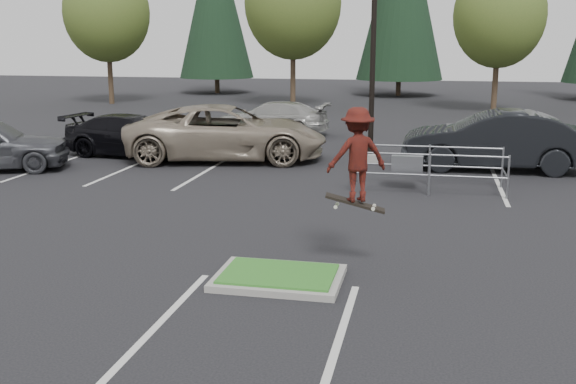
% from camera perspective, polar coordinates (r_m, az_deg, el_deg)
% --- Properties ---
extents(ground, '(120.00, 120.00, 0.00)m').
position_cam_1_polar(ground, '(11.89, -0.79, -7.56)').
color(ground, black).
rests_on(ground, ground).
extents(grass_median, '(2.20, 1.60, 0.16)m').
position_cam_1_polar(grass_median, '(11.87, -0.79, -7.21)').
color(grass_median, gray).
rests_on(grass_median, ground).
extents(stall_lines, '(22.62, 17.60, 0.01)m').
position_cam_1_polar(stall_lines, '(17.81, -0.75, -0.61)').
color(stall_lines, beige).
rests_on(stall_lines, ground).
extents(light_pole, '(0.70, 0.60, 10.12)m').
position_cam_1_polar(light_pole, '(22.96, 7.27, 13.78)').
color(light_pole, gray).
rests_on(light_pole, ground).
extents(decid_a, '(5.44, 5.44, 8.91)m').
position_cam_1_polar(decid_a, '(45.77, -15.07, 14.22)').
color(decid_a, '#38281C').
rests_on(decid_a, ground).
extents(decid_b, '(5.89, 5.89, 9.64)m').
position_cam_1_polar(decid_b, '(42.30, 0.43, 15.41)').
color(decid_b, '#38281C').
rests_on(decid_b, ground).
extents(decid_c, '(5.12, 5.12, 8.38)m').
position_cam_1_polar(decid_c, '(40.87, 17.44, 13.83)').
color(decid_c, '#38281C').
rests_on(decid_c, ground).
extents(cart_corral, '(4.15, 1.54, 1.17)m').
position_cam_1_polar(cart_corral, '(19.17, 10.49, 2.38)').
color(cart_corral, gray).
rests_on(cart_corral, ground).
extents(skateboarder, '(1.26, 1.04, 1.90)m').
position_cam_1_polar(skateboarder, '(12.11, 5.79, 3.11)').
color(skateboarder, black).
rests_on(skateboarder, ground).
extents(car_l_tan, '(7.41, 4.50, 1.92)m').
position_cam_1_polar(car_l_tan, '(23.57, -5.35, 5.02)').
color(car_l_tan, gray).
rests_on(car_l_tan, ground).
extents(car_l_black, '(5.34, 2.67, 1.49)m').
position_cam_1_polar(car_l_black, '(24.93, -13.02, 4.68)').
color(car_l_black, black).
rests_on(car_l_black, ground).
extents(car_r_charc, '(5.83, 2.08, 1.91)m').
position_cam_1_polar(car_r_charc, '(22.68, 17.04, 4.20)').
color(car_r_charc, black).
rests_on(car_r_charc, ground).
extents(car_far_silver, '(5.14, 2.35, 1.46)m').
position_cam_1_polar(car_far_silver, '(29.86, -1.35, 6.27)').
color(car_far_silver, '#A09F9B').
rests_on(car_far_silver, ground).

